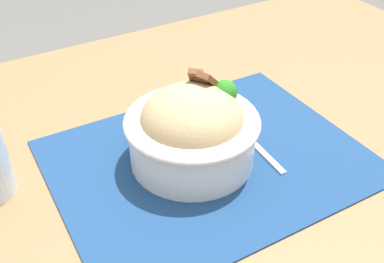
# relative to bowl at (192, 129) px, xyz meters

# --- Properties ---
(table) EXTENTS (1.36, 0.96, 0.73)m
(table) POSITION_rel_bowl_xyz_m (0.03, -0.02, -0.12)
(table) COLOR olive
(table) RESTS_ON ground_plane
(placemat) EXTENTS (0.45, 0.35, 0.00)m
(placemat) POSITION_rel_bowl_xyz_m (0.02, -0.01, -0.06)
(placemat) COLOR navy
(placemat) RESTS_ON table
(bowl) EXTENTS (0.20, 0.20, 0.13)m
(bowl) POSITION_rel_bowl_xyz_m (0.00, 0.00, 0.00)
(bowl) COLOR silver
(bowl) RESTS_ON placemat
(fork) EXTENTS (0.02, 0.14, 0.00)m
(fork) POSITION_rel_bowl_xyz_m (0.10, -0.02, -0.05)
(fork) COLOR silver
(fork) RESTS_ON placemat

